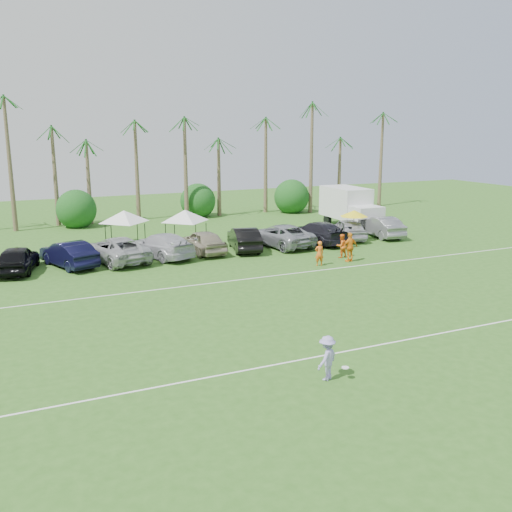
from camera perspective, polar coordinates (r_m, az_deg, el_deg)
name	(u,v)px	position (r m, az deg, el deg)	size (l,w,h in m)	color
ground	(380,369)	(22.32, 12.29, -11.00)	(120.00, 120.00, 0.00)	#30601D
field_lines	(283,309)	(28.65, 2.67, -5.30)	(80.00, 12.10, 0.01)	white
palm_tree_3	(44,113)	(54.38, -20.40, 13.24)	(2.40, 2.40, 11.90)	brown
palm_tree_4	(93,143)	(54.87, -15.96, 10.82)	(2.40, 2.40, 8.90)	brown
palm_tree_5	(137,133)	(55.62, -11.86, 11.96)	(2.40, 2.40, 9.90)	brown
palm_tree_6	(177,124)	(56.65, -7.86, 12.99)	(2.40, 2.40, 10.90)	brown
palm_tree_7	(216,115)	(57.96, -3.99, 13.90)	(2.40, 2.40, 11.90)	brown
palm_tree_8	(262,141)	(59.92, 0.62, 11.42)	(2.40, 2.40, 8.90)	brown
palm_tree_9	(305,132)	(62.20, 4.89, 12.23)	(2.40, 2.40, 9.90)	brown
palm_tree_10	(345,124)	(64.80, 8.85, 12.91)	(2.40, 2.40, 10.90)	brown
palm_tree_11	(375,116)	(67.09, 11.82, 13.51)	(2.40, 2.40, 11.90)	brown
bush_tree_1	(73,205)	(56.02, -17.79, 4.89)	(4.00, 4.00, 4.00)	brown
bush_tree_2	(196,198)	(58.64, -6.05, 5.76)	(4.00, 4.00, 4.00)	brown
bush_tree_3	(283,194)	(62.53, 2.71, 6.25)	(4.00, 4.00, 4.00)	brown
sideline_player_a	(319,253)	(37.47, 6.35, 0.27)	(0.60, 0.40, 1.65)	orange
sideline_player_b	(341,246)	(40.01, 8.54, 1.01)	(0.81, 0.63, 1.66)	orange
sideline_player_c	(350,247)	(38.84, 9.38, 0.88)	(1.17, 0.49, 2.00)	orange
box_truck	(351,207)	(51.89, 9.43, 4.87)	(2.88, 7.02, 3.57)	white
canopy_tent_left	(124,210)	(44.54, -13.09, 4.46)	(3.89, 3.89, 3.16)	black
canopy_tent_right	(185,210)	(44.20, -7.12, 4.60)	(3.87, 3.87, 3.13)	black
market_umbrella	(354,213)	(45.83, 9.79, 4.22)	(2.22, 2.22, 2.48)	black
frisbee_player	(327,358)	(20.85, 7.12, -10.09)	(1.34, 1.05, 1.65)	#A59ADB
parked_car_0	(17,259)	(38.54, -22.76, -0.28)	(2.00, 4.97, 1.69)	black
parked_car_1	(69,254)	(38.94, -18.23, 0.21)	(1.79, 5.14, 1.69)	black
parked_car_2	(117,249)	(39.44, -13.77, 0.64)	(2.81, 6.10, 1.69)	#A3A4A5
parked_car_3	(161,245)	(40.20, -9.46, 1.06)	(2.37, 5.84, 1.69)	#B8B7BE
parked_car_4	(203,242)	(41.14, -5.32, 1.45)	(2.00, 4.97, 1.69)	gray
parked_car_5	(244,239)	(41.98, -1.19, 1.73)	(1.79, 5.14, 1.69)	black
parked_car_6	(281,235)	(43.41, 2.49, 2.09)	(2.81, 6.10, 1.69)	gray
parked_car_7	(317,232)	(44.77, 6.11, 2.35)	(2.37, 5.84, 1.69)	black
parked_car_8	(348,229)	(46.71, 9.16, 2.70)	(2.00, 4.97, 1.69)	#B4B4BC
parked_car_9	(381,227)	(48.28, 12.40, 2.89)	(1.79, 5.14, 1.69)	slate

